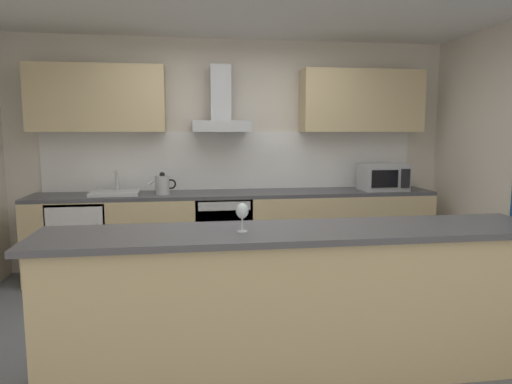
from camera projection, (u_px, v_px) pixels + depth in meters
The scene contains 13 objects.
ground at pixel (259, 332), 3.65m from camera, with size 5.99×4.79×0.02m, color slate.
wall_back at pixel (233, 154), 5.40m from camera, with size 5.99×0.12×2.60m, color silver.
backsplash_tile at pixel (234, 161), 5.34m from camera, with size 4.24×0.02×0.66m, color white.
counter_back at pixel (237, 232), 5.14m from camera, with size 4.39×0.60×0.90m.
counter_island at pixel (298, 302), 2.94m from camera, with size 3.21×0.64×0.96m.
upper_cabinets at pixel (235, 100), 5.09m from camera, with size 4.33×0.32×0.70m.
oven at pixel (223, 232), 5.09m from camera, with size 0.60×0.62×0.80m.
refrigerator at pixel (82, 240), 4.87m from camera, with size 0.58×0.60×0.85m.
microwave at pixel (383, 177), 5.25m from camera, with size 0.50×0.38×0.30m.
sink at pixel (116, 192), 4.87m from camera, with size 0.50×0.40×0.26m.
kettle at pixel (163, 185), 4.89m from camera, with size 0.29×0.15×0.24m.
range_hood at pixel (221, 111), 5.04m from camera, with size 0.62×0.45×0.72m.
wine_glass at pixel (242, 212), 2.77m from camera, with size 0.08×0.08×0.18m.
Camera 1 is at (-0.53, -3.43, 1.57)m, focal length 32.40 mm.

